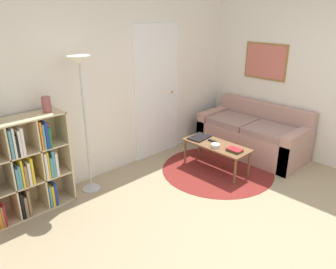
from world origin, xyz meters
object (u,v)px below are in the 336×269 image
floor_lamp (81,81)px  couch (254,136)px  bookshelf (19,169)px  coffee_table (216,147)px  vase_on_shelf (46,104)px  laptop (200,137)px  bowl (215,145)px

floor_lamp → couch: (2.63, -0.84, -1.18)m
bookshelf → coffee_table: bearing=-19.3°
floor_lamp → couch: floor_lamp is taller
coffee_table → vase_on_shelf: (-2.09, 0.88, 0.89)m
coffee_table → laptop: bearing=88.1°
floor_lamp → couch: size_ratio=1.04×
laptop → bowl: (-0.11, -0.39, 0.01)m
couch → laptop: size_ratio=4.67×
couch → bowl: size_ratio=12.70×
couch → bookshelf: bearing=165.2°
coffee_table → vase_on_shelf: 2.44m
coffee_table → vase_on_shelf: vase_on_shelf is taller
coffee_table → laptop: size_ratio=2.78×
bookshelf → floor_lamp: size_ratio=0.66×
coffee_table → bookshelf: bearing=160.7°
couch → laptop: bearing=158.2°
coffee_table → vase_on_shelf: size_ratio=5.58×
bookshelf → bowl: bookshelf is taller
floor_lamp → coffee_table: size_ratio=1.75×
laptop → vase_on_shelf: size_ratio=2.01×
laptop → vase_on_shelf: 2.33m
floor_lamp → bowl: (1.57, -0.86, -1.04)m
couch → coffee_table: (-0.97, 0.04, 0.07)m
couch → bowl: (-1.06, -0.01, 0.14)m
floor_lamp → coffee_table: bearing=-25.8°
floor_lamp → laptop: (1.67, -0.46, -1.05)m
floor_lamp → coffee_table: floor_lamp is taller
floor_lamp → bowl: bearing=-28.6°
coffee_table → vase_on_shelf: bearing=157.2°
laptop → floor_lamp: bearing=164.6°
coffee_table → floor_lamp: bearing=154.2°
vase_on_shelf → floor_lamp: bearing=-9.8°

